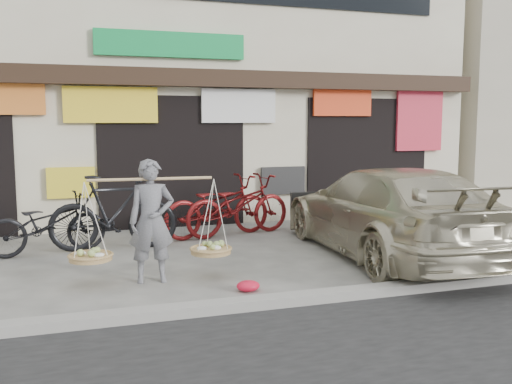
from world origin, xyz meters
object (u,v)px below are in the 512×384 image
object	(u,v)px
bike_3	(238,205)
bike_1	(114,213)
suv	(387,211)
bike_0	(47,224)
bike_2	(218,206)
street_vendor	(152,226)

from	to	relation	value
bike_3	bike_1	bearing A→B (deg)	89.19
suv	bike_1	bearing A→B (deg)	-20.33
bike_0	bike_1	distance (m)	1.08
bike_1	bike_2	world-z (taller)	bike_1
bike_0	bike_2	world-z (taller)	bike_2
bike_1	suv	xyz separation A→B (m)	(4.19, -1.81, 0.09)
street_vendor	bike_2	distance (m)	3.18
bike_3	street_vendor	bearing A→B (deg)	129.45
bike_2	suv	bearing A→B (deg)	-150.69
bike_0	bike_2	size ratio (longest dim) A/B	0.87
bike_2	bike_3	xyz separation A→B (m)	(0.40, 0.00, 0.00)
street_vendor	bike_1	bearing A→B (deg)	103.07
bike_0	suv	size ratio (longest dim) A/B	0.37
bike_1	bike_2	distance (m)	2.04
street_vendor	bike_3	distance (m)	3.40
suv	bike_0	bearing A→B (deg)	-16.22
street_vendor	bike_0	size ratio (longest dim) A/B	1.13
bike_0	suv	distance (m)	5.58
suv	bike_2	bearing A→B (deg)	-43.63
street_vendor	suv	distance (m)	3.87
bike_3	suv	xyz separation A→B (m)	(1.83, -2.37, 0.15)
street_vendor	bike_1	xyz separation A→B (m)	(-0.35, 2.17, -0.13)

